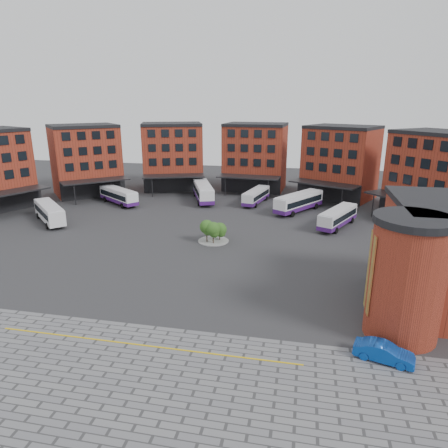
% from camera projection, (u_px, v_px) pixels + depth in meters
% --- Properties ---
extents(ground, '(160.00, 160.00, 0.00)m').
position_uv_depth(ground, '(174.00, 274.00, 46.37)').
color(ground, '#28282B').
rests_on(ground, ground).
extents(paving_zone, '(50.00, 22.00, 0.02)m').
position_uv_depth(paving_zone, '(95.00, 418.00, 25.40)').
color(paving_zone, slate).
rests_on(paving_zone, ground).
extents(yellow_line, '(26.00, 0.15, 0.02)m').
position_uv_depth(yellow_line, '(143.00, 345.00, 32.88)').
color(yellow_line, gold).
rests_on(yellow_line, paving_zone).
extents(main_building, '(94.14, 42.48, 14.60)m').
position_uv_depth(main_building, '(209.00, 163.00, 80.94)').
color(main_building, maroon).
rests_on(main_building, ground).
extents(tree_island, '(4.40, 4.40, 3.32)m').
position_uv_depth(tree_island, '(214.00, 230.00, 56.35)').
color(tree_island, gray).
rests_on(tree_island, ground).
extents(bus_a, '(9.70, 9.43, 3.12)m').
position_uv_depth(bus_a, '(49.00, 212.00, 65.60)').
color(bus_a, silver).
rests_on(bus_a, ground).
extents(bus_b, '(10.19, 8.34, 3.04)m').
position_uv_depth(bus_b, '(119.00, 196.00, 77.48)').
color(bus_b, white).
rests_on(bus_b, ground).
extents(bus_c, '(7.08, 12.48, 3.46)m').
position_uv_depth(bus_c, '(203.00, 192.00, 79.82)').
color(bus_c, white).
rests_on(bus_c, ground).
extents(bus_d, '(4.40, 10.20, 2.80)m').
position_uv_depth(bus_d, '(256.00, 196.00, 77.87)').
color(bus_d, white).
rests_on(bus_d, ground).
extents(bus_e, '(8.68, 11.33, 3.31)m').
position_uv_depth(bus_e, '(299.00, 202.00, 72.08)').
color(bus_e, white).
rests_on(bus_e, ground).
extents(bus_f, '(6.76, 10.56, 2.97)m').
position_uv_depth(bus_f, '(338.00, 217.00, 63.36)').
color(bus_f, silver).
rests_on(bus_f, ground).
extents(blue_car, '(4.75, 2.75, 1.48)m').
position_uv_depth(blue_car, '(384.00, 352.00, 30.78)').
color(blue_car, '#0C3D9D').
rests_on(blue_car, ground).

